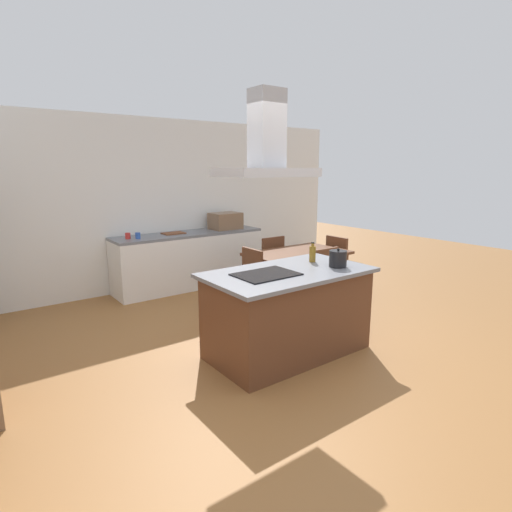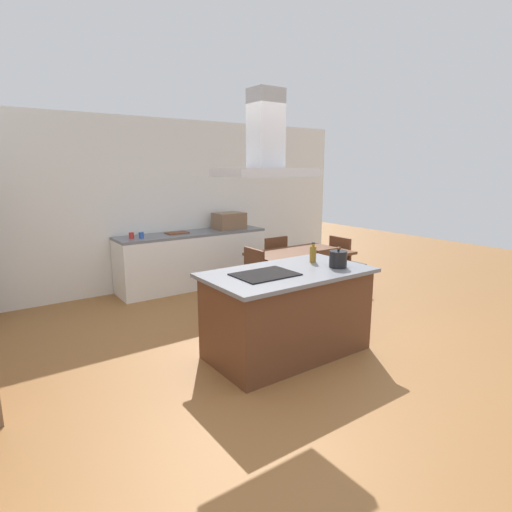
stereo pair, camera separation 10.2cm
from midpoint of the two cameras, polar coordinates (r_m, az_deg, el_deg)
name	(u,v)px [view 1 (the left image)]	position (r m, az deg, el deg)	size (l,w,h in m)	color
ground	(214,313)	(5.68, -6.26, -7.88)	(16.00, 16.00, 0.00)	#936033
wall_back	(157,205)	(6.94, -13.94, 6.91)	(7.20, 0.10, 2.70)	white
kitchen_island	(288,312)	(4.37, 3.73, -7.72)	(1.73, 0.97, 0.90)	#59331E
cooktop	(266,274)	(4.06, 0.68, -2.55)	(0.60, 0.44, 0.01)	black
tea_kettle	(338,259)	(4.45, 10.61, -0.37)	(0.24, 0.19, 0.20)	black
olive_oil_bottle	(312,254)	(4.65, 7.18, 0.34)	(0.07, 0.07, 0.22)	olive
back_counter	(190,260)	(6.89, -9.54, -0.51)	(2.48, 0.62, 0.90)	white
countertop_microwave	(225,221)	(7.13, -4.66, 4.85)	(0.50, 0.38, 0.28)	brown
coffee_mug_red	(128,236)	(6.42, -17.70, 2.66)	(0.08, 0.08, 0.09)	red
coffee_mug_blue	(138,236)	(6.41, -16.43, 2.71)	(0.08, 0.08, 0.09)	#2D56B2
cutting_board	(173,233)	(6.75, -11.74, 3.10)	(0.34, 0.24, 0.02)	brown
dining_table	(298,258)	(5.96, 5.29, -0.22)	(1.40, 0.90, 0.75)	#59331E
chair_facing_back_wall	(269,260)	(6.50, 1.35, -0.59)	(0.42, 0.42, 0.89)	#333338
chair_at_left_end	(246,278)	(5.45, -1.94, -3.08)	(0.42, 0.42, 0.89)	#333338
chair_facing_island	(331,278)	(5.54, 9.86, -3.00)	(0.42, 0.42, 0.89)	#333338
chair_at_right_end	(341,260)	(6.63, 11.16, -0.55)	(0.42, 0.42, 0.89)	#333338
range_hood	(267,149)	(3.94, 0.73, 14.55)	(0.90, 0.55, 0.78)	#ADADB2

